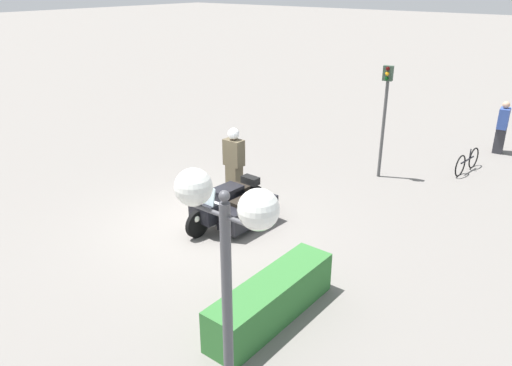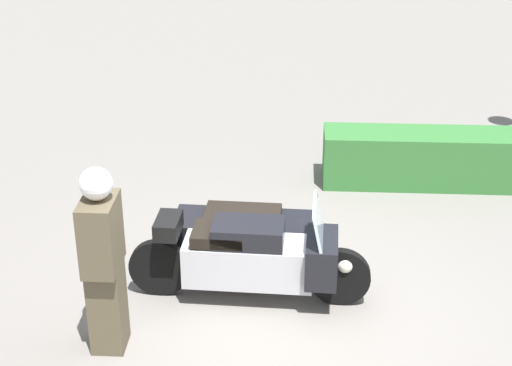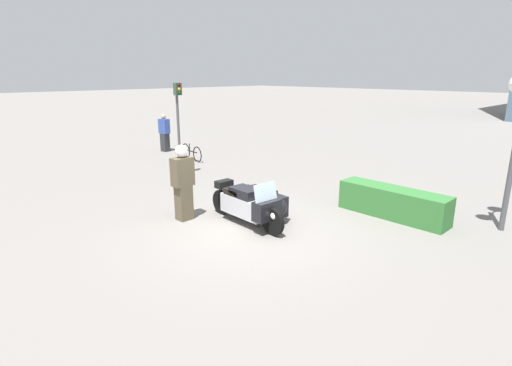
{
  "view_description": "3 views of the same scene",
  "coord_description": "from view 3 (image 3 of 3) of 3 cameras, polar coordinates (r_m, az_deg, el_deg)",
  "views": [
    {
      "loc": [
        7.42,
        7.39,
        5.36
      ],
      "look_at": [
        -0.2,
        1.29,
        1.33
      ],
      "focal_mm": 35.0,
      "sensor_mm": 36.0,
      "label": 1
    },
    {
      "loc": [
        0.06,
        -6.68,
        4.61
      ],
      "look_at": [
        -0.35,
        0.86,
        1.06
      ],
      "focal_mm": 55.0,
      "sensor_mm": 36.0,
      "label": 2
    },
    {
      "loc": [
        6.24,
        -5.81,
        3.49
      ],
      "look_at": [
        -0.51,
        0.73,
        0.9
      ],
      "focal_mm": 28.0,
      "sensor_mm": 36.0,
      "label": 3
    }
  ],
  "objects": [
    {
      "name": "officer_rider",
      "position": [
        9.79,
        -10.41,
        0.31
      ],
      "size": [
        0.31,
        0.51,
        1.86
      ],
      "rotation": [
        0.0,
        0.0,
        -0.0
      ],
      "color": "brown",
      "rests_on": "ground"
    },
    {
      "name": "bicycle_parked",
      "position": [
        16.83,
        -9.21,
        4.31
      ],
      "size": [
        1.6,
        0.2,
        0.69
      ],
      "rotation": [
        0.0,
        0.0,
        -0.1
      ],
      "color": "black",
      "rests_on": "ground"
    },
    {
      "name": "traffic_light_far",
      "position": [
        13.88,
        -11.03,
        9.43
      ],
      "size": [
        0.22,
        0.28,
        3.19
      ],
      "rotation": [
        0.0,
        0.0,
        0.16
      ],
      "color": "#4C4C4C",
      "rests_on": "ground"
    },
    {
      "name": "ground_plane",
      "position": [
        9.21,
        -1.06,
        -6.87
      ],
      "size": [
        160.0,
        160.0,
        0.0
      ],
      "primitive_type": "plane",
      "color": "slate"
    },
    {
      "name": "police_motorcycle",
      "position": [
        9.63,
        -0.12,
        -2.89
      ],
      "size": [
        2.52,
        1.23,
        1.15
      ],
      "rotation": [
        0.0,
        0.0,
        -0.04
      ],
      "color": "black",
      "rests_on": "ground"
    },
    {
      "name": "pedestrian_bystander",
      "position": [
        18.9,
        -12.94,
        7.01
      ],
      "size": [
        0.52,
        0.35,
        1.72
      ],
      "rotation": [
        0.0,
        0.0,
        -1.44
      ],
      "color": "#2D2D33",
      "rests_on": "ground"
    },
    {
      "name": "hedge_bush_curbside",
      "position": [
        10.55,
        18.95,
        -2.66
      ],
      "size": [
        2.73,
        0.67,
        0.74
      ],
      "primitive_type": "cube",
      "color": "#337033",
      "rests_on": "ground"
    }
  ]
}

